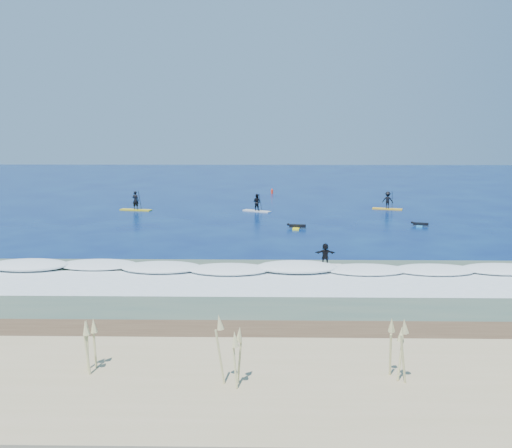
{
  "coord_description": "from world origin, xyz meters",
  "views": [
    {
      "loc": [
        -0.85,
        -42.75,
        8.45
      ],
      "look_at": [
        -1.64,
        2.32,
        0.6
      ],
      "focal_mm": 40.0,
      "sensor_mm": 36.0,
      "label": 1
    }
  ],
  "objects_px": {
    "prone_paddler_near": "(296,227)",
    "marker_buoy": "(272,191)",
    "sup_paddler_right": "(388,201)",
    "wave_surfer": "(325,256)",
    "sup_paddler_center": "(257,204)",
    "prone_paddler_far": "(420,225)",
    "sup_paddler_left": "(136,203)"
  },
  "relations": [
    {
      "from": "sup_paddler_right",
      "to": "prone_paddler_near",
      "type": "distance_m",
      "value": 14.72
    },
    {
      "from": "prone_paddler_far",
      "to": "wave_surfer",
      "type": "distance_m",
      "value": 17.44
    },
    {
      "from": "sup_paddler_left",
      "to": "sup_paddler_right",
      "type": "distance_m",
      "value": 25.43
    },
    {
      "from": "sup_paddler_center",
      "to": "marker_buoy",
      "type": "xyz_separation_m",
      "value": [
        1.66,
        14.95,
        -0.45
      ]
    },
    {
      "from": "sup_paddler_left",
      "to": "sup_paddler_right",
      "type": "bearing_deg",
      "value": 15.48
    },
    {
      "from": "sup_paddler_right",
      "to": "marker_buoy",
      "type": "xyz_separation_m",
      "value": [
        -11.58,
        13.21,
        -0.5
      ]
    },
    {
      "from": "prone_paddler_near",
      "to": "prone_paddler_far",
      "type": "height_order",
      "value": "prone_paddler_near"
    },
    {
      "from": "sup_paddler_left",
      "to": "sup_paddler_right",
      "type": "height_order",
      "value": "sup_paddler_left"
    },
    {
      "from": "sup_paddler_center",
      "to": "prone_paddler_far",
      "type": "xyz_separation_m",
      "value": [
        13.92,
        -8.07,
        -0.63
      ]
    },
    {
      "from": "prone_paddler_far",
      "to": "wave_surfer",
      "type": "height_order",
      "value": "wave_surfer"
    },
    {
      "from": "sup_paddler_center",
      "to": "wave_surfer",
      "type": "bearing_deg",
      "value": -49.71
    },
    {
      "from": "sup_paddler_center",
      "to": "prone_paddler_near",
      "type": "xyz_separation_m",
      "value": [
        3.44,
        -9.22,
        -0.61
      ]
    },
    {
      "from": "marker_buoy",
      "to": "sup_paddler_left",
      "type": "bearing_deg",
      "value": -133.89
    },
    {
      "from": "prone_paddler_near",
      "to": "marker_buoy",
      "type": "relative_size",
      "value": 2.92
    },
    {
      "from": "prone_paddler_far",
      "to": "sup_paddler_center",
      "type": "bearing_deg",
      "value": 76.9
    },
    {
      "from": "sup_paddler_center",
      "to": "prone_paddler_near",
      "type": "height_order",
      "value": "sup_paddler_center"
    },
    {
      "from": "prone_paddler_far",
      "to": "marker_buoy",
      "type": "xyz_separation_m",
      "value": [
        -12.27,
        23.01,
        0.18
      ]
    },
    {
      "from": "prone_paddler_near",
      "to": "wave_surfer",
      "type": "height_order",
      "value": "wave_surfer"
    },
    {
      "from": "sup_paddler_center",
      "to": "marker_buoy",
      "type": "relative_size",
      "value": 4.08
    },
    {
      "from": "sup_paddler_left",
      "to": "prone_paddler_near",
      "type": "xyz_separation_m",
      "value": [
        15.6,
        -9.81,
        -0.56
      ]
    },
    {
      "from": "wave_surfer",
      "to": "prone_paddler_far",
      "type": "bearing_deg",
      "value": 59.74
    },
    {
      "from": "sup_paddler_right",
      "to": "marker_buoy",
      "type": "bearing_deg",
      "value": 148.98
    },
    {
      "from": "sup_paddler_center",
      "to": "sup_paddler_right",
      "type": "bearing_deg",
      "value": 36.7
    },
    {
      "from": "marker_buoy",
      "to": "wave_surfer",
      "type": "bearing_deg",
      "value": -85.79
    },
    {
      "from": "sup_paddler_right",
      "to": "wave_surfer",
      "type": "height_order",
      "value": "sup_paddler_right"
    },
    {
      "from": "wave_surfer",
      "to": "marker_buoy",
      "type": "height_order",
      "value": "wave_surfer"
    },
    {
      "from": "prone_paddler_near",
      "to": "wave_surfer",
      "type": "xyz_separation_m",
      "value": [
        0.99,
        -13.45,
        0.66
      ]
    },
    {
      "from": "sup_paddler_left",
      "to": "wave_surfer",
      "type": "bearing_deg",
      "value": -41.62
    },
    {
      "from": "sup_paddler_right",
      "to": "wave_surfer",
      "type": "bearing_deg",
      "value": -92.12
    },
    {
      "from": "marker_buoy",
      "to": "prone_paddler_near",
      "type": "bearing_deg",
      "value": -85.79
    },
    {
      "from": "sup_paddler_left",
      "to": "prone_paddler_far",
      "type": "relative_size",
      "value": 1.75
    },
    {
      "from": "sup_paddler_center",
      "to": "sup_paddler_right",
      "type": "relative_size",
      "value": 0.94
    }
  ]
}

